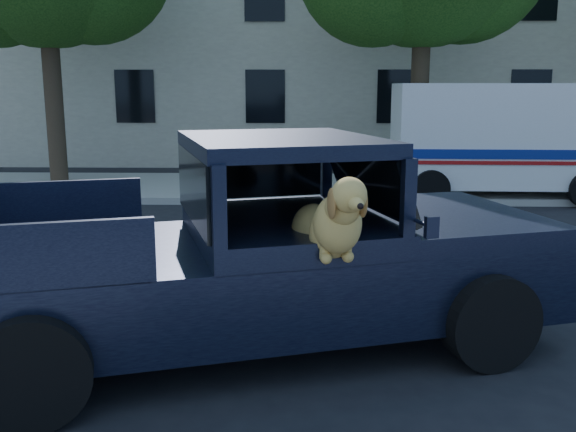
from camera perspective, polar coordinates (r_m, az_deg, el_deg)
name	(u,v)px	position (r m, az deg, el deg)	size (l,w,h in m)	color
ground	(93,329)	(7.19, -16.92, -9.62)	(120.00, 120.00, 0.00)	black
far_sidewalk	(215,187)	(15.90, -6.55, 2.57)	(60.00, 4.00, 0.15)	gray
lane_stripes	(290,249)	(10.07, 0.17, -2.99)	(21.60, 0.14, 0.01)	silver
building_main	(328,27)	(22.94, 3.61, 16.44)	(26.00, 6.00, 9.00)	beige
pickup_truck	(245,278)	(6.28, -3.87, -5.51)	(6.15, 3.83, 2.06)	black
mail_truck	(495,149)	(15.21, 17.88, 5.68)	(4.76, 2.50, 2.58)	silver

